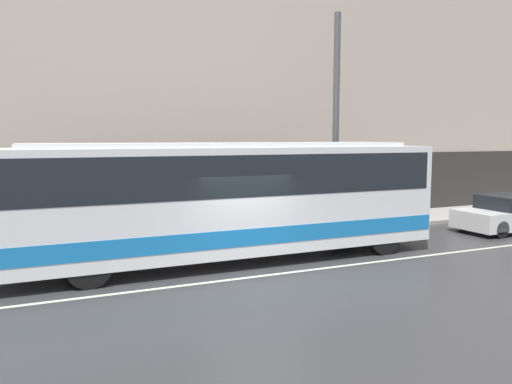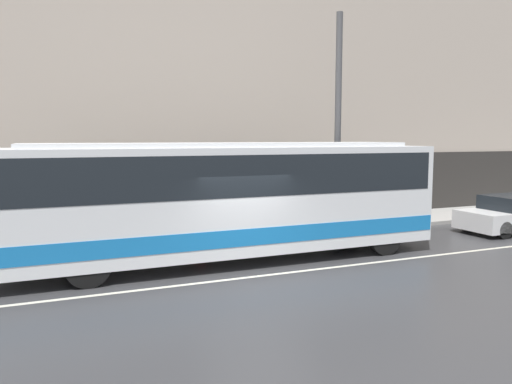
% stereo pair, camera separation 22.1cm
% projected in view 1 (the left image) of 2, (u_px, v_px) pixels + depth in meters
% --- Properties ---
extents(ground_plane, '(60.00, 60.00, 0.00)m').
position_uv_depth(ground_plane, '(255.00, 277.00, 12.49)').
color(ground_plane, '#38383A').
extents(sidewalk, '(60.00, 2.95, 0.14)m').
position_uv_depth(sidewalk, '(192.00, 235.00, 17.45)').
color(sidewalk, '#A09E99').
rests_on(sidewalk, ground_plane).
extents(building_facade, '(60.00, 0.35, 12.82)m').
position_uv_depth(building_facade, '(177.00, 63.00, 18.26)').
color(building_facade, '#B7A899').
rests_on(building_facade, ground_plane).
extents(lane_stripe, '(54.00, 0.14, 0.01)m').
position_uv_depth(lane_stripe, '(255.00, 277.00, 12.49)').
color(lane_stripe, beige).
rests_on(lane_stripe, ground_plane).
extents(transit_bus, '(12.41, 2.57, 3.33)m').
position_uv_depth(transit_bus, '(226.00, 195.00, 13.89)').
color(transit_bus, white).
rests_on(transit_bus, ground_plane).
extents(utility_pole_near, '(0.23, 0.23, 7.80)m').
position_uv_depth(utility_pole_near, '(336.00, 122.00, 18.26)').
color(utility_pole_near, '#4C4C4F').
rests_on(utility_pole_near, sidewalk).
extents(pedestrian_waiting, '(0.36, 0.36, 1.74)m').
position_uv_depth(pedestrian_waiting, '(199.00, 209.00, 17.64)').
color(pedestrian_waiting, maroon).
rests_on(pedestrian_waiting, sidewalk).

